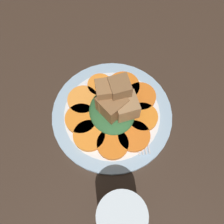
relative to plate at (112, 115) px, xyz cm
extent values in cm
cube|color=#38281E|center=(0.00, 0.00, -1.52)|extent=(120.00, 120.00, 2.00)
cylinder|color=#99B7D1|center=(0.00, 0.00, -0.02)|extent=(25.65, 25.65, 1.00)
cylinder|color=white|center=(0.00, 0.00, 0.03)|extent=(20.52, 20.52, 1.00)
cylinder|color=orange|center=(-6.47, -2.23, 1.13)|extent=(6.59, 6.59, 1.10)
cylinder|color=orange|center=(-3.32, -5.60, 1.13)|extent=(6.32, 6.32, 1.10)
cylinder|color=orange|center=(1.21, -7.14, 1.13)|extent=(6.62, 6.62, 1.10)
cylinder|color=orange|center=(4.90, -4.65, 1.13)|extent=(7.15, 7.15, 1.10)
cylinder|color=orange|center=(7.13, 0.30, 1.13)|extent=(5.46, 5.46, 1.10)
cylinder|color=orange|center=(5.14, 4.70, 1.13)|extent=(6.58, 6.58, 1.10)
cylinder|color=orange|center=(1.13, 6.53, 1.13)|extent=(6.68, 6.68, 1.10)
cylinder|color=orange|center=(-2.96, 6.23, 1.13)|extent=(6.54, 6.54, 1.10)
cylinder|color=orange|center=(-6.40, 2.42, 1.13)|extent=(6.46, 6.46, 1.10)
ellipsoid|color=#2D6033|center=(0.00, 0.00, 1.73)|extent=(10.52, 9.47, 2.30)
cube|color=olive|center=(1.02, 0.07, 4.92)|extent=(5.51, 5.51, 4.08)
cube|color=#9E754C|center=(-1.31, -2.49, 5.10)|extent=(4.84, 4.84, 4.45)
cube|color=brown|center=(0.44, 0.42, 5.27)|extent=(6.15, 6.15, 4.79)
cube|color=brown|center=(0.03, -0.03, 4.74)|extent=(4.40, 4.40, 3.72)
cube|color=brown|center=(1.29, -2.09, 8.58)|extent=(4.14, 4.14, 3.80)
cube|color=olive|center=(2.03, 0.58, 8.17)|extent=(4.23, 4.23, 3.53)
cube|color=silver|center=(1.14, -5.87, 0.78)|extent=(11.98, 4.13, 0.40)
cube|color=silver|center=(-5.42, -4.15, 0.78)|extent=(2.00, 2.61, 0.40)
cube|color=silver|center=(-8.69, -4.33, 0.78)|extent=(4.69, 1.50, 0.40)
cube|color=silver|center=(-8.52, -3.69, 0.78)|extent=(4.69, 1.50, 0.40)
cube|color=silver|center=(-8.35, -3.04, 0.78)|extent=(4.69, 1.50, 0.40)
cube|color=silver|center=(-8.18, -2.40, 0.78)|extent=(4.69, 1.50, 0.40)
cylinder|color=silver|center=(-20.07, 6.46, 5.61)|extent=(7.83, 7.83, 12.26)
camera|label=1|loc=(-21.62, 8.70, 55.48)|focal=45.00mm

